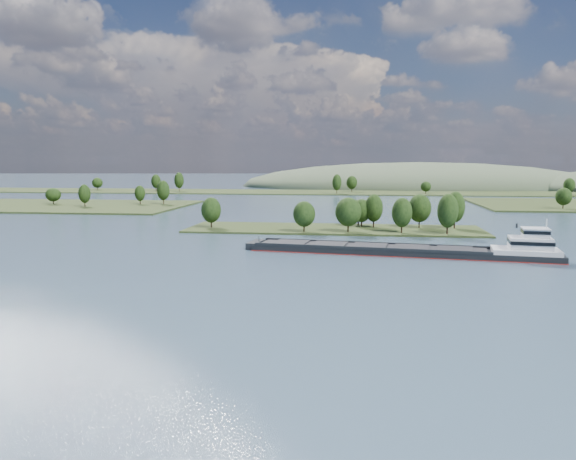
# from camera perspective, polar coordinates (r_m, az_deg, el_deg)

# --- Properties ---
(ground) EXTENTS (1800.00, 1800.00, 0.00)m
(ground) POSITION_cam_1_polar(r_m,az_deg,el_deg) (133.37, 3.45, -3.15)
(ground) COLOR #34475A
(ground) RESTS_ON ground
(tree_island) EXTENTS (100.00, 30.00, 13.96)m
(tree_island) POSITION_cam_1_polar(r_m,az_deg,el_deg) (190.92, 6.76, 1.13)
(tree_island) COLOR #253116
(tree_island) RESTS_ON ground
(back_shoreline) EXTENTS (900.00, 60.00, 15.85)m
(back_shoreline) POSITION_cam_1_polar(r_m,az_deg,el_deg) (411.41, 7.41, 3.85)
(back_shoreline) COLOR #253116
(back_shoreline) RESTS_ON ground
(hill_west) EXTENTS (320.00, 160.00, 44.00)m
(hill_west) POSITION_cam_1_polar(r_m,az_deg,el_deg) (514.03, 13.13, 4.28)
(hill_west) COLOR #3E4C34
(hill_west) RESTS_ON ground
(cargo_barge) EXTENTS (78.90, 20.28, 10.60)m
(cargo_barge) POSITION_cam_1_polar(r_m,az_deg,el_deg) (144.95, 13.21, -1.97)
(cargo_barge) COLOR black
(cargo_barge) RESTS_ON ground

